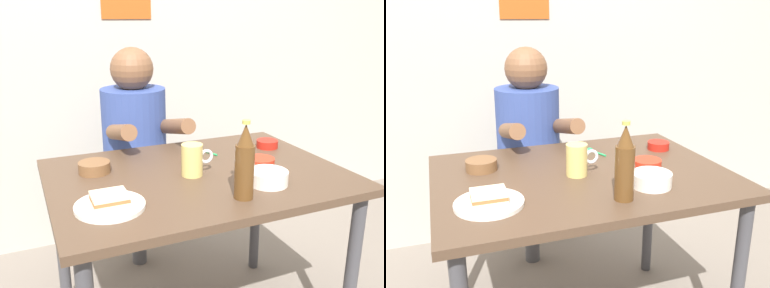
# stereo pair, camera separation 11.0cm
# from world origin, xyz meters

# --- Properties ---
(wall_back) EXTENTS (4.40, 0.09, 2.60)m
(wall_back) POSITION_xyz_m (0.00, 1.05, 1.30)
(wall_back) COLOR #ADA89E
(wall_back) RESTS_ON ground
(dining_table) EXTENTS (1.10, 0.80, 0.74)m
(dining_table) POSITION_xyz_m (0.00, 0.00, 0.65)
(dining_table) COLOR #4C3828
(dining_table) RESTS_ON ground
(stool) EXTENTS (0.34, 0.34, 0.45)m
(stool) POSITION_xyz_m (-0.07, 0.63, 0.35)
(stool) COLOR #4C4C51
(stool) RESTS_ON ground
(person_seated) EXTENTS (0.33, 0.56, 0.72)m
(person_seated) POSITION_xyz_m (-0.07, 0.62, 0.77)
(person_seated) COLOR #33478C
(person_seated) RESTS_ON stool
(plate_orange) EXTENTS (0.22, 0.22, 0.01)m
(plate_orange) POSITION_xyz_m (-0.37, -0.17, 0.75)
(plate_orange) COLOR silver
(plate_orange) RESTS_ON dining_table
(sandwich) EXTENTS (0.11, 0.09, 0.04)m
(sandwich) POSITION_xyz_m (-0.37, -0.17, 0.77)
(sandwich) COLOR beige
(sandwich) RESTS_ON plate_orange
(beer_mug) EXTENTS (0.13, 0.08, 0.12)m
(beer_mug) POSITION_xyz_m (-0.03, -0.01, 0.80)
(beer_mug) COLOR #D1BC66
(beer_mug) RESTS_ON dining_table
(beer_bottle) EXTENTS (0.06, 0.06, 0.26)m
(beer_bottle) POSITION_xyz_m (0.05, -0.27, 0.86)
(beer_bottle) COLOR #593819
(beer_bottle) RESTS_ON dining_table
(sambal_bowl_red) EXTENTS (0.10, 0.10, 0.03)m
(sambal_bowl_red) POSITION_xyz_m (0.42, 0.17, 0.76)
(sambal_bowl_red) COLOR #B21E14
(sambal_bowl_red) RESTS_ON dining_table
(sauce_bowl_chili) EXTENTS (0.11, 0.11, 0.04)m
(sauce_bowl_chili) POSITION_xyz_m (0.25, -0.05, 0.76)
(sauce_bowl_chili) COLOR red
(sauce_bowl_chili) RESTS_ON dining_table
(condiment_bowl_brown) EXTENTS (0.12, 0.12, 0.04)m
(condiment_bowl_brown) POSITION_xyz_m (-0.36, 0.16, 0.76)
(condiment_bowl_brown) COLOR brown
(condiment_bowl_brown) RESTS_ON dining_table
(rice_bowl_white) EXTENTS (0.14, 0.14, 0.05)m
(rice_bowl_white) POSITION_xyz_m (0.18, -0.20, 0.77)
(rice_bowl_white) COLOR silver
(rice_bowl_white) RESTS_ON dining_table
(spoon) EXTENTS (0.06, 0.12, 0.01)m
(spoon) POSITION_xyz_m (0.13, 0.23, 0.75)
(spoon) COLOR #26A559
(spoon) RESTS_ON dining_table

